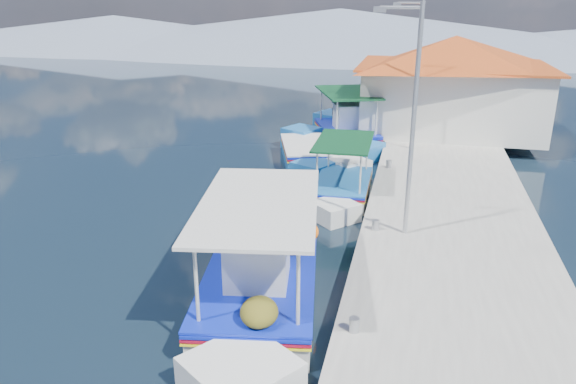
# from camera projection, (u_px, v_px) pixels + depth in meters

# --- Properties ---
(ground) EXTENTS (160.00, 160.00, 0.00)m
(ground) POSITION_uv_depth(u_px,v_px,m) (222.00, 264.00, 14.32)
(ground) COLOR black
(ground) RESTS_ON ground
(quay) EXTENTS (5.00, 44.00, 0.50)m
(quay) POSITION_uv_depth(u_px,v_px,m) (447.00, 196.00, 18.45)
(quay) COLOR #AFADA4
(quay) RESTS_ON ground
(bollards) EXTENTS (0.20, 17.20, 0.30)m
(bollards) POSITION_uv_depth(u_px,v_px,m) (384.00, 187.00, 18.09)
(bollards) COLOR #A5A8AD
(bollards) RESTS_ON quay
(main_caique) EXTENTS (3.33, 8.32, 2.78)m
(main_caique) POSITION_uv_depth(u_px,v_px,m) (262.00, 282.00, 12.33)
(main_caique) COLOR silver
(main_caique) RESTS_ON ground
(caique_green_canopy) EXTENTS (1.89, 6.01, 2.25)m
(caique_green_canopy) POSITION_uv_depth(u_px,v_px,m) (343.00, 187.00, 19.03)
(caique_green_canopy) COLOR silver
(caique_green_canopy) RESTS_ON ground
(caique_blue_hull) EXTENTS (3.29, 6.38, 1.19)m
(caique_blue_hull) POSITION_uv_depth(u_px,v_px,m) (308.00, 154.00, 23.06)
(caique_blue_hull) COLOR #1D64AE
(caique_blue_hull) RESTS_ON ground
(caique_far) EXTENTS (4.05, 7.23, 2.71)m
(caique_far) POSITION_uv_depth(u_px,v_px,m) (347.00, 133.00, 25.93)
(caique_far) COLOR #1D64AE
(caique_far) RESTS_ON ground
(harbor_building) EXTENTS (10.49, 10.49, 4.40)m
(harbor_building) POSITION_uv_depth(u_px,v_px,m) (452.00, 82.00, 25.78)
(harbor_building) COLOR silver
(harbor_building) RESTS_ON quay
(lamp_post_near) EXTENTS (1.21, 0.14, 6.00)m
(lamp_post_near) POSITION_uv_depth(u_px,v_px,m) (411.00, 111.00, 13.87)
(lamp_post_near) COLOR #A5A8AD
(lamp_post_near) RESTS_ON quay
(lamp_post_far) EXTENTS (1.21, 0.14, 6.00)m
(lamp_post_far) POSITION_uv_depth(u_px,v_px,m) (416.00, 68.00, 22.12)
(lamp_post_far) COLOR #A5A8AD
(lamp_post_far) RESTS_ON quay
(mountain_ridge) EXTENTS (171.40, 96.00, 5.50)m
(mountain_ridge) POSITION_uv_depth(u_px,v_px,m) (439.00, 37.00, 63.51)
(mountain_ridge) COLOR slate
(mountain_ridge) RESTS_ON ground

